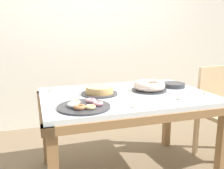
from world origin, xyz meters
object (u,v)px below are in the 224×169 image
Objects in this scene: plate_stack at (174,85)px; tealight_near_front at (134,106)px; pastry_platter at (84,106)px; tealight_right_edge at (205,93)px; tealight_left_edge at (179,98)px; chair at (221,108)px; tealight_near_cakes at (51,90)px; cake_chocolate_round at (99,91)px; cake_golden_bundt at (149,86)px.

tealight_near_front is at bearing -141.38° from plate_stack.
tealight_right_edge is (1.06, 0.07, -0.00)m from pastry_platter.
tealight_left_edge is at bearing -164.32° from tealight_right_edge.
tealight_near_front is at bearing -159.78° from chair.
pastry_platter is 1.04m from plate_stack.
tealight_near_cakes is at bearing 147.42° from tealight_left_edge.
cake_chocolate_round reaches higher than tealight_near_cakes.
cake_chocolate_round is at bearing -175.90° from plate_stack.
chair is at bearing 20.22° from tealight_near_front.
cake_chocolate_round is 0.46m from tealight_near_front.
pastry_platter is 0.75m from tealight_left_edge.
tealight_right_edge and tealight_left_edge have the same top height.
cake_chocolate_round is at bearing 59.04° from pastry_platter.
cake_chocolate_round is 0.46m from tealight_near_cakes.
cake_chocolate_round is 1.49× the size of plate_stack.
tealight_near_front and tealight_near_cakes have the same top height.
cake_golden_bundt is 7.80× the size of tealight_right_edge.
pastry_platter is at bearing -120.96° from cake_chocolate_round.
cake_chocolate_round is at bearing 106.45° from tealight_near_front.
tealight_near_front is (0.34, -0.11, -0.00)m from pastry_platter.
cake_golden_bundt reaches higher than tealight_near_cakes.
cake_chocolate_round is at bearing -31.53° from tealight_near_cakes.
pastry_platter is 0.61m from tealight_near_cakes.
cake_golden_bundt is 0.74m from pastry_platter.
cake_chocolate_round is 7.80× the size of tealight_near_front.
plate_stack is (-0.51, 0.08, 0.26)m from chair.
cake_golden_bundt is 1.49× the size of plate_stack.
tealight_near_cakes is (-0.52, 0.68, 0.00)m from tealight_near_front.
cake_golden_bundt is at bearing 103.59° from tealight_left_edge.
plate_stack is at bearing 22.31° from pastry_platter.
tealight_right_edge and tealight_near_front have the same top height.
cake_chocolate_round is at bearing 178.88° from cake_golden_bundt.
cake_golden_bundt is 0.55m from tealight_near_front.
chair is at bearing -9.17° from tealight_near_cakes.
tealight_near_cakes is (-1.14, 0.18, -0.01)m from plate_stack.
tealight_right_edge is (0.86, -0.27, -0.02)m from cake_chocolate_round.
tealight_left_edge is at bearing -1.54° from pastry_platter.
pastry_platter is at bearing -176.40° from tealight_right_edge.
tealight_near_front is at bearing -73.55° from cake_chocolate_round.
pastry_platter is at bearing -153.62° from cake_golden_bundt.
chair reaches higher than tealight_near_front.
tealight_left_edge is (-0.71, -0.33, 0.25)m from chair.
plate_stack is 5.25× the size of tealight_near_cakes.
tealight_near_front is at bearing -127.27° from cake_golden_bundt.
cake_golden_bundt is at bearing -1.12° from cake_chocolate_round.
chair is 3.01× the size of cake_golden_bundt.
tealight_left_edge and tealight_near_cakes have the same top height.
pastry_platter is 1.06m from tealight_right_edge.
cake_golden_bundt is at bearing 178.62° from chair.
cake_golden_bundt reaches higher than pastry_platter.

